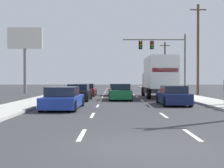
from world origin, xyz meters
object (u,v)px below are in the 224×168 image
Objects in this scene: car_red at (117,90)px; car_maroon at (86,90)px; box_truck at (158,75)px; car_navy at (172,96)px; roadside_billboard at (24,46)px; utility_pole_far at (164,65)px; car_green at (120,92)px; car_blue at (62,99)px; utility_pole_mid at (197,48)px; car_black at (78,93)px; traffic_signal_mast at (159,50)px.

car_maroon is at bearing -168.26° from car_red.
car_red is 5.67m from box_truck.
roadside_billboard is at bearing 132.40° from car_navy.
car_maroon is 10.85m from roadside_billboard.
roadside_billboard is at bearing -141.04° from utility_pole_far.
box_truck reaches higher than car_maroon.
car_green reaches higher than car_red.
car_blue is 20.82m from utility_pole_mid.
roadside_billboard is (-11.28, 4.42, 5.23)m from car_red.
utility_pole_mid reaches higher than car_black.
utility_pole_far reaches higher than traffic_signal_mast.
utility_pole_mid is (5.51, 13.19, 4.61)m from car_navy.
utility_pole_far is at bearing 80.80° from car_navy.
car_navy is at bearing -56.51° from car_green.
car_maroon is 0.95× the size of car_blue.
car_black is 15.24m from roadside_billboard.
car_maroon is at bearing -32.37° from roadside_billboard.
utility_pole_far reaches higher than car_red.
box_truck is at bearing -101.48° from utility_pole_far.
traffic_signal_mast is at bearing -2.99° from roadside_billboard.
car_black is 15.91m from utility_pole_mid.
utility_pole_far is (3.68, 17.09, -0.91)m from traffic_signal_mast.
utility_pole_far is 25.85m from roadside_billboard.
car_red is at bearing 76.79° from car_blue.
car_green reaches higher than car_blue.
car_blue is at bearing -124.03° from box_truck.
car_green is at bearing -143.03° from box_truck.
box_truck is 8.04m from car_navy.
utility_pole_mid is at bearing 67.32° from car_navy.
traffic_signal_mast reaches higher than car_red.
car_red is at bearing 91.21° from car_green.
car_red is 7.77m from traffic_signal_mast.
car_black is at bearing 89.12° from car_blue.
roadside_billboard reaches higher than traffic_signal_mast.
car_navy is (6.78, -11.13, 0.00)m from car_maroon.
car_red is at bearing 106.68° from car_navy.
utility_pole_far is (12.23, 35.28, 3.73)m from car_blue.
car_green is at bearing -107.57° from utility_pole_far.
car_black reaches higher than car_red.
utility_pole_mid is (12.29, 2.06, 4.62)m from car_maroon.
car_navy is (6.97, 2.83, 0.01)m from car_blue.
car_blue is at bearing -103.21° from car_red.
car_black is 0.53× the size of utility_pole_far.
utility_pole_mid is 19.29m from utility_pole_far.
car_maroon is at bearing -119.44° from utility_pole_far.
box_truck is 8.20m from traffic_signal_mast.
car_black is 0.44× the size of utility_pole_mid.
car_blue is 8.73m from car_green.
car_maroon is 13.96m from car_blue.
roadside_billboard is (-7.84, 19.05, 5.22)m from car_blue.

